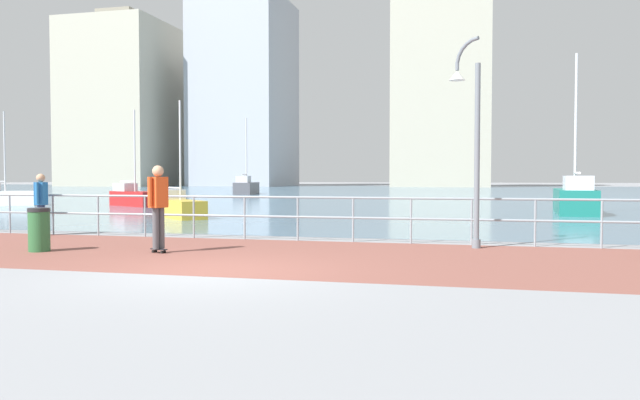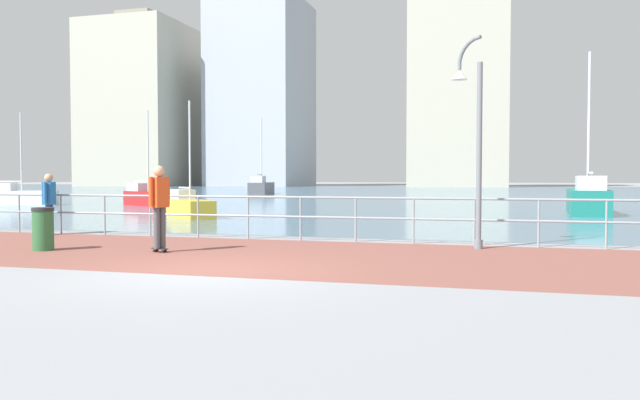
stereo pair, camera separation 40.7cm
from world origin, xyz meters
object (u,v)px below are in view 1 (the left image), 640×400
object	(u,v)px
sailboat_blue	(3,196)
trash_bin	(39,230)
sailboat_navy	(180,207)
bystander	(41,199)
sailboat_teal	(134,197)
sailboat_ivory	(246,187)
lamppost	(470,132)
sailboat_yellow	(575,199)
skateboarder	(158,200)

from	to	relation	value
sailboat_blue	trash_bin	bearing A→B (deg)	-47.60
trash_bin	sailboat_navy	xyz separation A→B (m)	(-2.08, 10.70, -0.04)
bystander	sailboat_blue	world-z (taller)	sailboat_blue
sailboat_teal	sailboat_navy	bearing A→B (deg)	-50.29
bystander	sailboat_ivory	xyz separation A→B (m)	(-8.55, 38.24, -0.33)
lamppost	trash_bin	xyz separation A→B (m)	(-8.89, -2.97, -2.12)
bystander	sailboat_yellow	xyz separation A→B (m)	(15.50, 13.92, -0.33)
sailboat_yellow	sailboat_ivory	bearing A→B (deg)	134.67
trash_bin	sailboat_teal	size ratio (longest dim) A/B	0.18
sailboat_teal	sailboat_ivory	world-z (taller)	sailboat_ivory
sailboat_navy	skateboarder	bearing A→B (deg)	-65.60
lamppost	trash_bin	bearing A→B (deg)	-161.52
skateboarder	sailboat_navy	bearing A→B (deg)	114.40
sailboat_ivory	sailboat_teal	bearing A→B (deg)	-84.69
sailboat_ivory	sailboat_blue	bearing A→B (deg)	-102.77
trash_bin	sailboat_ivory	bearing A→B (deg)	104.79
sailboat_blue	sailboat_yellow	bearing A→B (deg)	-1.49
skateboarder	bystander	bearing A→B (deg)	151.07
sailboat_yellow	sailboat_blue	bearing A→B (deg)	178.51
skateboarder	sailboat_yellow	distance (m)	19.72
sailboat_blue	sailboat_teal	distance (m)	7.50
bystander	lamppost	bearing A→B (deg)	-0.77
trash_bin	sailboat_blue	bearing A→B (deg)	132.40
sailboat_navy	sailboat_ivory	world-z (taller)	sailboat_ivory
trash_bin	sailboat_navy	distance (m)	10.90
skateboarder	sailboat_teal	world-z (taller)	sailboat_teal
sailboat_yellow	skateboarder	bearing A→B (deg)	-122.26
sailboat_teal	skateboarder	bearing A→B (deg)	-58.22
trash_bin	sailboat_blue	size ratio (longest dim) A/B	0.18
bystander	sailboat_yellow	world-z (taller)	sailboat_yellow
lamppost	sailboat_teal	size ratio (longest dim) A/B	0.91
lamppost	sailboat_blue	world-z (taller)	sailboat_blue
sailboat_ivory	trash_bin	bearing A→B (deg)	-75.21
trash_bin	sailboat_blue	world-z (taller)	sailboat_blue
trash_bin	sailboat_teal	distance (m)	20.78
bystander	sailboat_teal	size ratio (longest dim) A/B	0.32
bystander	sailboat_teal	world-z (taller)	sailboat_teal
sailboat_yellow	lamppost	bearing A→B (deg)	-106.75
bystander	trash_bin	distance (m)	3.96
bystander	sailboat_blue	distance (m)	20.21
sailboat_blue	sailboat_yellow	distance (m)	29.39
sailboat_yellow	trash_bin	bearing A→B (deg)	-127.60
trash_bin	sailboat_yellow	distance (m)	21.51
trash_bin	bystander	bearing A→B (deg)	127.26
skateboarder	sailboat_navy	xyz separation A→B (m)	(-4.68, 10.32, -0.68)
trash_bin	sailboat_ivory	world-z (taller)	sailboat_ivory
lamppost	sailboat_teal	distance (m)	23.86
sailboat_teal	sailboat_yellow	distance (m)	22.02
bystander	sailboat_ivory	bearing A→B (deg)	102.60
sailboat_teal	lamppost	bearing A→B (deg)	-41.81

